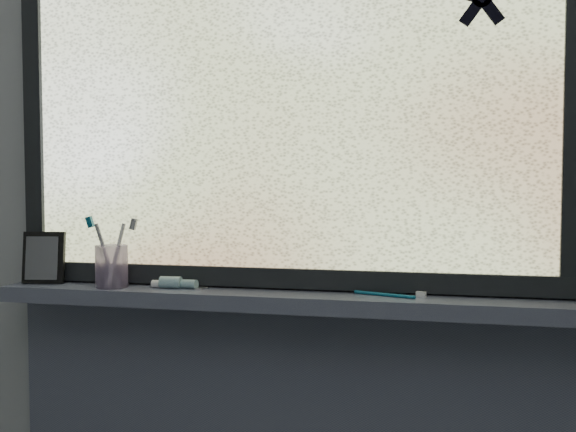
# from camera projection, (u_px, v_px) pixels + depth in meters

# --- Properties ---
(wall_back) EXTENTS (3.00, 0.01, 2.50)m
(wall_back) POSITION_uv_depth(u_px,v_px,m) (314.00, 199.00, 1.63)
(wall_back) COLOR #9EA3A8
(wall_back) RESTS_ON ground
(windowsill) EXTENTS (1.62, 0.14, 0.04)m
(windowsill) POSITION_uv_depth(u_px,v_px,m) (309.00, 302.00, 1.57)
(windowsill) COLOR #4E5368
(windowsill) RESTS_ON wall_back
(window_pane) EXTENTS (1.50, 0.01, 1.00)m
(window_pane) POSITION_uv_depth(u_px,v_px,m) (313.00, 87.00, 1.59)
(window_pane) COLOR silver
(window_pane) RESTS_ON wall_back
(frame_bottom) EXTENTS (1.60, 0.03, 0.05)m
(frame_bottom) POSITION_uv_depth(u_px,v_px,m) (312.00, 279.00, 1.61)
(frame_bottom) COLOR black
(frame_bottom) RESTS_ON windowsill
(frame_left) EXTENTS (0.05, 0.03, 1.10)m
(frame_left) POSITION_uv_depth(u_px,v_px,m) (35.00, 96.00, 1.76)
(frame_left) COLOR black
(frame_left) RESTS_ON wall_back
(frame_mullion) EXTENTS (0.03, 0.03, 1.00)m
(frame_mullion) POSITION_uv_depth(u_px,v_px,m) (572.00, 78.00, 1.46)
(frame_mullion) COLOR black
(frame_mullion) RESTS_ON wall_back
(vanity_mirror) EXTENTS (0.12, 0.07, 0.14)m
(vanity_mirror) POSITION_uv_depth(u_px,v_px,m) (44.00, 258.00, 1.73)
(vanity_mirror) COLOR black
(vanity_mirror) RESTS_ON windowsill
(toothpaste_tube) EXTENTS (0.17, 0.04, 0.03)m
(toothpaste_tube) POSITION_uv_depth(u_px,v_px,m) (177.00, 283.00, 1.65)
(toothpaste_tube) COLOR silver
(toothpaste_tube) RESTS_ON windowsill
(toothbrush_cup) EXTENTS (0.10, 0.10, 0.11)m
(toothbrush_cup) POSITION_uv_depth(u_px,v_px,m) (112.00, 266.00, 1.67)
(toothbrush_cup) COLOR #AD95C5
(toothbrush_cup) RESTS_ON windowsill
(toothbrush_lying) EXTENTS (0.19, 0.08, 0.01)m
(toothbrush_lying) POSITION_uv_depth(u_px,v_px,m) (384.00, 294.00, 1.53)
(toothbrush_lying) COLOR #0C5471
(toothbrush_lying) RESTS_ON windowsill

